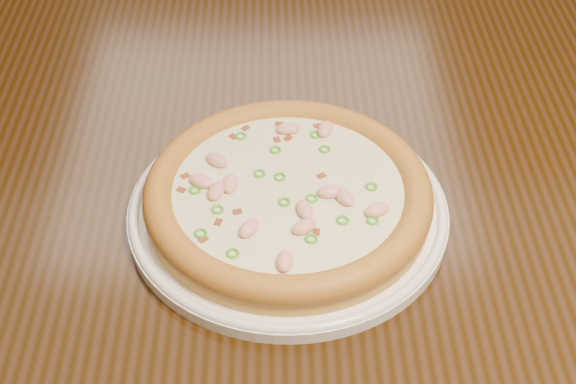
{
  "coord_description": "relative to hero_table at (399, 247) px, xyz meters",
  "views": [
    {
      "loc": [
        0.08,
        -0.86,
        1.28
      ],
      "look_at": [
        0.09,
        -0.32,
        0.78
      ],
      "focal_mm": 50.0,
      "sensor_mm": 36.0,
      "label": 1
    }
  ],
  "objects": [
    {
      "name": "ground",
      "position": [
        -0.21,
        0.27,
        -0.65
      ],
      "size": [
        9.0,
        9.0,
        0.0
      ],
      "primitive_type": "plane",
      "color": "black"
    },
    {
      "name": "hero_table",
      "position": [
        0.0,
        0.0,
        0.0
      ],
      "size": [
        1.2,
        0.8,
        0.75
      ],
      "color": "black",
      "rests_on": "ground"
    },
    {
      "name": "pizza",
      "position": [
        -0.12,
        -0.05,
        0.13
      ],
      "size": [
        0.27,
        0.27,
        0.03
      ],
      "color": "gold",
      "rests_on": "plate"
    },
    {
      "name": "plate",
      "position": [
        -0.12,
        -0.05,
        0.11
      ],
      "size": [
        0.3,
        0.3,
        0.02
      ],
      "color": "white",
      "rests_on": "hero_table"
    }
  ]
}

